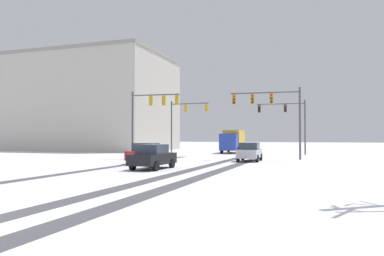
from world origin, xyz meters
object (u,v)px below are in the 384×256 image
car_silver_lead (250,152)px  car_red_second (147,153)px  traffic_signal_near_right (271,107)px  box_truck_delivery (233,141)px  car_black_third (153,157)px  office_building_far_left_block (96,104)px  traffic_signal_near_left (151,109)px  traffic_signal_far_left (184,116)px  traffic_signal_far_right (288,116)px

car_silver_lead → car_red_second: 9.03m
traffic_signal_near_right → box_truck_delivery: size_ratio=0.87×
car_black_third → office_building_far_left_block: office_building_far_left_block is taller
traffic_signal_near_right → office_building_far_left_block: office_building_far_left_block is taller
traffic_signal_near_left → box_truck_delivery: bearing=75.5°
traffic_signal_far_left → car_black_third: size_ratio=1.58×
office_building_far_left_block → car_red_second: bearing=-49.6°
traffic_signal_far_left → car_red_second: size_ratio=1.58×
traffic_signal_near_left → car_silver_lead: size_ratio=1.57×
traffic_signal_near_left → traffic_signal_far_right: same height
car_red_second → office_building_far_left_block: size_ratio=0.18×
traffic_signal_near_left → car_black_third: traffic_signal_near_left is taller
car_silver_lead → office_building_far_left_block: (-28.71, 19.86, 6.75)m
office_building_far_left_block → car_black_third: bearing=-51.1°
traffic_signal_near_right → traffic_signal_near_left: bearing=-171.5°
car_red_second → office_building_far_left_block: office_building_far_left_block is taller
traffic_signal_far_right → box_truck_delivery: (-7.36, 2.71, -3.00)m
car_silver_lead → office_building_far_left_block: 35.56m
traffic_signal_far_right → traffic_signal_near_right: bearing=-92.4°
traffic_signal_near_left → traffic_signal_far_left: 9.78m
box_truck_delivery → office_building_far_left_block: (-23.54, 3.54, 5.94)m
traffic_signal_near_left → office_building_far_left_block: size_ratio=0.28×
car_silver_lead → traffic_signal_far_left: bearing=134.9°
box_truck_delivery → car_black_third: bearing=-88.7°
car_red_second → traffic_signal_far_right: bearing=63.2°
traffic_signal_far_right → car_red_second: bearing=-116.8°
car_silver_lead → traffic_signal_far_right: bearing=80.9°
car_silver_lead → car_black_third: same height
traffic_signal_near_right → box_truck_delivery: 16.58m
traffic_signal_near_right → car_red_second: size_ratio=1.58×
car_silver_lead → box_truck_delivery: bearing=107.6°
car_black_third → traffic_signal_near_left: bearing=116.0°
car_silver_lead → car_black_third: 10.99m
traffic_signal_far_right → traffic_signal_near_right: (-0.50, -12.05, 0.17)m
box_truck_delivery → traffic_signal_far_right: bearing=-20.3°
traffic_signal_near_left → traffic_signal_far_right: size_ratio=1.00×
traffic_signal_far_left → car_silver_lead: (9.64, -9.69, -3.78)m
box_truck_delivery → office_building_far_left_block: bearing=171.5°
traffic_signal_near_left → traffic_signal_far_left: (-0.24, 9.78, -0.16)m
traffic_signal_near_left → traffic_signal_far_right: bearing=49.7°
traffic_signal_far_right → car_silver_lead: 14.30m
traffic_signal_far_left → box_truck_delivery: 8.53m
box_truck_delivery → car_silver_lead: bearing=-72.4°
traffic_signal_far_left → box_truck_delivery: traffic_signal_far_left is taller
traffic_signal_near_right → car_red_second: bearing=-142.9°
traffic_signal_far_right → office_building_far_left_block: bearing=168.6°
car_red_second → box_truck_delivery: size_ratio=0.55×
traffic_signal_near_left → traffic_signal_near_right: size_ratio=1.00×
traffic_signal_far_left → car_silver_lead: 14.18m
traffic_signal_far_right → box_truck_delivery: size_ratio=0.87×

